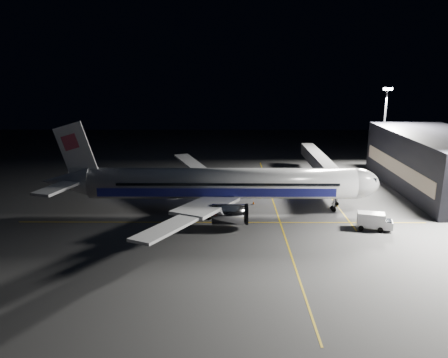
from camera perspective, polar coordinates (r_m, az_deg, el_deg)
name	(u,v)px	position (r m, az deg, el deg)	size (l,w,h in m)	color
ground	(222,211)	(80.92, -0.22, -4.18)	(200.00, 200.00, 0.00)	#4C4C4F
guide_line_main	(276,211)	(81.44, 6.85, -4.16)	(0.25, 80.00, 0.01)	gold
guide_line_cross	(222,222)	(75.27, -0.26, -5.68)	(70.00, 0.25, 0.01)	gold
guide_line_side	(329,195)	(92.88, 13.55, -2.06)	(0.25, 40.00, 0.01)	gold
airliner	(216,184)	(79.38, -1.00, -0.66)	(61.48, 54.22, 16.64)	silver
terminal	(440,163)	(103.18, 26.33, 1.92)	(18.12, 40.00, 12.00)	black
jet_bridge	(322,165)	(99.31, 12.68, 1.83)	(3.60, 34.40, 6.30)	#B2B2B7
floodlight_mast_north	(384,121)	(116.17, 20.23, 7.06)	(2.40, 0.68, 20.70)	#59595E
service_truck	(374,221)	(75.78, 19.00, -5.18)	(5.90, 3.46, 2.84)	white
baggage_tug	(216,185)	(95.24, -1.02, -0.77)	(2.57, 2.34, 1.52)	black
safety_cone_a	(246,195)	(89.41, 2.94, -2.10)	(0.44, 0.44, 0.66)	orange
safety_cone_b	(253,203)	(84.77, 3.87, -3.09)	(0.42, 0.42, 0.63)	orange
safety_cone_c	(185,191)	(92.19, -5.14, -1.61)	(0.44, 0.44, 0.66)	orange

